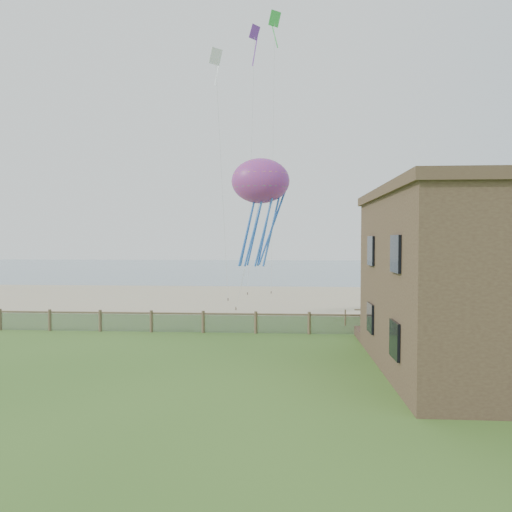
# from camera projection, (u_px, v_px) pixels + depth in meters

# --- Properties ---
(ground) EXTENTS (160.00, 160.00, 0.00)m
(ground) POSITION_uv_depth(u_px,v_px,m) (247.00, 362.00, 19.76)
(ground) COLOR #365B1F
(ground) RESTS_ON ground
(sand_beach) EXTENTS (72.00, 20.00, 0.02)m
(sand_beach) POSITION_uv_depth(u_px,v_px,m) (267.00, 298.00, 41.70)
(sand_beach) COLOR tan
(sand_beach) RESTS_ON ground
(ocean) EXTENTS (160.00, 68.00, 0.02)m
(ocean) POSITION_uv_depth(u_px,v_px,m) (276.00, 268.00, 85.59)
(ocean) COLOR slate
(ocean) RESTS_ON ground
(chainlink_fence) EXTENTS (36.20, 0.20, 1.25)m
(chainlink_fence) POSITION_uv_depth(u_px,v_px,m) (256.00, 324.00, 25.72)
(chainlink_fence) COLOR brown
(chainlink_fence) RESTS_ON ground
(motel_deck) EXTENTS (15.00, 2.00, 0.50)m
(motel_deck) POSITION_uv_depth(u_px,v_px,m) (501.00, 336.00, 23.93)
(motel_deck) COLOR #4F392D
(motel_deck) RESTS_ON ground
(picnic_table) EXTENTS (1.72, 1.36, 0.68)m
(picnic_table) POSITION_uv_depth(u_px,v_px,m) (383.00, 333.00, 24.30)
(picnic_table) COLOR #4F392D
(picnic_table) RESTS_ON ground
(octopus_kite) EXTENTS (4.48, 3.89, 7.71)m
(octopus_kite) POSITION_uv_depth(u_px,v_px,m) (260.00, 210.00, 30.86)
(octopus_kite) COLOR #EA4225
(kite_white) EXTENTS (2.00, 2.03, 2.54)m
(kite_white) POSITION_uv_depth(u_px,v_px,m) (216.00, 65.00, 34.87)
(kite_white) COLOR white
(kite_purple) EXTENTS (2.11, 2.06, 2.86)m
(kite_purple) POSITION_uv_depth(u_px,v_px,m) (255.00, 42.00, 39.06)
(kite_purple) COLOR #6E2F99
(kite_green) EXTENTS (2.07, 2.20, 2.83)m
(kite_green) POSITION_uv_depth(u_px,v_px,m) (275.00, 28.00, 40.01)
(kite_green) COLOR green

